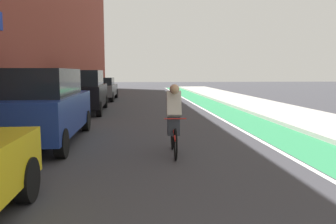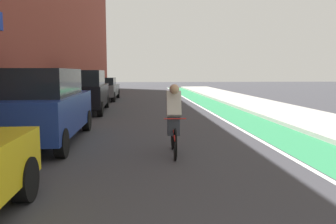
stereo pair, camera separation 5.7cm
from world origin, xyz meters
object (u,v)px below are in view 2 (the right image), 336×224
Objects in this scene: parked_suv_blue at (44,105)px; parked_suv_black at (86,91)px; parked_sedan_gray at (103,88)px; cyclist_mid at (174,120)px.

parked_suv_blue is 7.02m from parked_suv_black.
cyclist_mid is (3.30, -15.62, 0.02)m from parked_sedan_gray.
parked_sedan_gray is (-0.00, 14.04, -0.23)m from parked_suv_blue.
parked_sedan_gray is 2.67× the size of cyclist_mid.
cyclist_mid is at bearing -69.01° from parked_suv_black.
parked_suv_black is 9.21m from cyclist_mid.
cyclist_mid is at bearing -25.59° from parked_suv_blue.
parked_suv_blue is 0.99× the size of parked_sedan_gray.
parked_suv_blue is at bearing 154.41° from cyclist_mid.
parked_suv_black is 1.02× the size of parked_sedan_gray.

